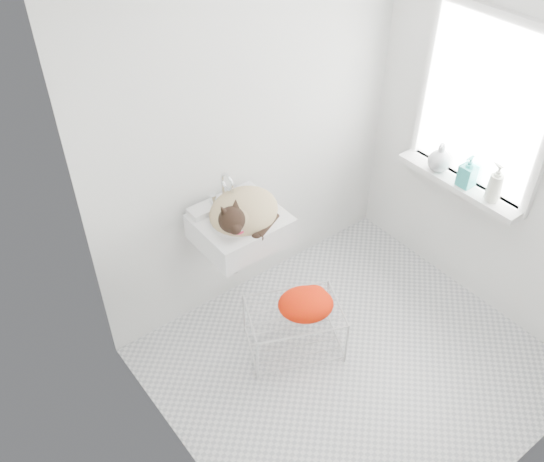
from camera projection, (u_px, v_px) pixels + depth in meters
floor at (352, 366)px, 3.69m from camera, size 2.20×2.00×0.02m
back_wall at (252, 123)px, 3.49m from camera, size 2.20×0.02×2.50m
right_wall at (512, 134)px, 3.40m from camera, size 0.02×2.00×2.50m
left_wall at (177, 309)px, 2.37m from camera, size 0.02×2.00×2.50m
window_glass at (485, 105)px, 3.45m from camera, size 0.01×0.80×1.00m
window_frame at (483, 106)px, 3.44m from camera, size 0.04×0.90×1.10m
windowsill at (459, 183)px, 3.75m from camera, size 0.16×0.88×0.04m
sink at (240, 217)px, 3.46m from camera, size 0.50×0.44×0.20m
faucet at (221, 183)px, 3.48m from camera, size 0.18×0.13×0.18m
cat at (243, 212)px, 3.43m from camera, size 0.48×0.41×0.28m
wire_rack at (294, 330)px, 3.72m from camera, size 0.66×0.58×0.33m
towel at (306, 309)px, 3.57m from camera, size 0.41×0.38×0.14m
bottle_a at (491, 200)px, 3.59m from camera, size 0.09×0.09×0.21m
bottle_b at (465, 185)px, 3.70m from camera, size 0.10×0.10×0.21m
bottle_c at (437, 169)px, 3.84m from camera, size 0.20×0.20×0.19m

